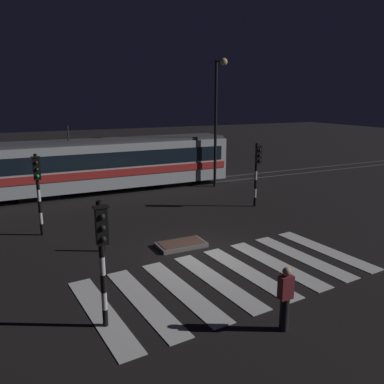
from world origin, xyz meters
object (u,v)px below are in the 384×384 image
Objects in this scene: traffic_light_corner_far_left at (38,183)px; bollard_island_edge at (104,237)px; traffic_light_corner_near_left at (102,247)px; pedestrian_waiting_at_kerb at (285,298)px; traffic_light_corner_far_right at (257,165)px; street_lamp_trackside_right at (217,109)px; tram at (109,164)px.

bollard_island_edge is at bearing -56.16° from traffic_light_corner_far_left.
traffic_light_corner_near_left is 1.96× the size of pedestrian_waiting_at_kerb.
pedestrian_waiting_at_kerb is at bearing -68.66° from bollard_island_edge.
traffic_light_corner_far_left is 2.05× the size of pedestrian_waiting_at_kerb.
traffic_light_corner_far_left reaches higher than bollard_island_edge.
bollard_island_edge is at bearing -163.07° from traffic_light_corner_far_right.
pedestrian_waiting_at_kerb is 1.54× the size of bollard_island_edge.
street_lamp_trackside_right reaches higher than traffic_light_corner_far_right.
tram is 14.04× the size of bollard_island_edge.
traffic_light_corner_far_left is 0.44× the size of street_lamp_trackside_right.
traffic_light_corner_near_left is at bearing -129.13° from street_lamp_trackside_right.
traffic_light_corner_far_right is at bearing -1.04° from traffic_light_corner_far_left.
street_lamp_trackside_right is at bearing -16.85° from tram.
pedestrian_waiting_at_kerb is (-6.06, -9.92, -1.38)m from traffic_light_corner_far_right.
street_lamp_trackside_right is at bearing 85.06° from traffic_light_corner_far_right.
pedestrian_waiting_at_kerb is 7.76m from bollard_island_edge.
traffic_light_corner_far_left is (-10.83, 0.20, 0.06)m from traffic_light_corner_far_right.
pedestrian_waiting_at_kerb is (-6.50, -15.00, -4.14)m from street_lamp_trackside_right.
traffic_light_corner_far_left reaches higher than traffic_light_corner_near_left.
traffic_light_corner_far_left is at bearing 123.84° from bollard_island_edge.
tram is at bearing 75.12° from traffic_light_corner_near_left.
traffic_light_corner_far_right is 10.83m from traffic_light_corner_far_left.
bollard_island_edge is at bearing 111.34° from pedestrian_waiting_at_kerb.
pedestrian_waiting_at_kerb is at bearing -89.79° from tram.
traffic_light_corner_far_right is 0.43× the size of street_lamp_trackside_right.
street_lamp_trackside_right is (0.44, 5.08, 2.76)m from traffic_light_corner_far_right.
street_lamp_trackside_right is (11.27, 4.88, 2.70)m from traffic_light_corner_far_left.
street_lamp_trackside_right is at bearing 50.87° from traffic_light_corner_near_left.
pedestrian_waiting_at_kerb is at bearing -64.78° from traffic_light_corner_far_left.
bollard_island_edge is (-2.82, 7.22, -0.32)m from pedestrian_waiting_at_kerb.
tram reaches higher than pedestrian_waiting_at_kerb.
traffic_light_corner_near_left is 3.03× the size of bollard_island_edge.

